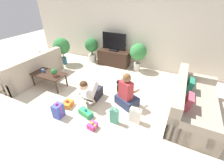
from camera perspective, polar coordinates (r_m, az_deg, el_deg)
name	(u,v)px	position (r m, az deg, el deg)	size (l,w,h in m)	color
ground_plane	(91,100)	(4.07, -8.17, -6.08)	(16.00, 16.00, 0.00)	beige
wall_back	(128,30)	(5.70, 6.08, 19.74)	(8.40, 0.06, 2.60)	silver
sofa_left	(31,71)	(5.55, -28.41, 4.52)	(0.94, 2.06, 0.82)	tan
sofa_right	(191,104)	(3.92, 27.83, -6.61)	(0.94, 2.06, 0.82)	tan
coffee_table	(48,75)	(4.81, -23.11, 3.26)	(1.06, 0.53, 0.43)	#382319
tv_console	(114,58)	(5.87, 0.70, 9.93)	(1.20, 0.47, 0.57)	#382319
tv	(114,43)	(5.68, 0.74, 15.35)	(0.92, 0.20, 0.66)	black
potted_plant_back_right	(138,53)	(5.39, 9.88, 11.56)	(0.58, 0.58, 0.98)	beige
potted_plant_corner_left	(62,47)	(6.13, -18.63, 13.26)	(0.62, 0.62, 1.03)	#336B84
potted_plant_back_left	(92,47)	(6.17, -7.74, 13.69)	(0.52, 0.52, 0.94)	beige
person_kneeling	(91,91)	(3.83, -8.19, -2.57)	(0.36, 0.78, 0.77)	#23232D
person_sitting	(127,94)	(3.71, 5.58, -3.77)	(0.64, 0.61, 0.91)	#283351
dog	(119,87)	(4.17, 2.83, -1.00)	(0.33, 0.52, 0.34)	black
gift_box_a	(58,110)	(3.67, -19.82, -9.47)	(0.19, 0.22, 0.40)	#3D51BC
gift_box_b	(86,113)	(3.60, -9.97, -10.79)	(0.39, 0.25, 0.19)	#2D934C
gift_box_c	(68,104)	(3.96, -16.53, -7.25)	(0.25, 0.29, 0.19)	orange
gift_box_d	(92,126)	(3.31, -7.45, -15.44)	(0.20, 0.20, 0.18)	#CC3389
gift_bag_a	(114,116)	(3.31, 0.85, -12.03)	(0.18, 0.12, 0.40)	#4CA384
gift_bag_b	(135,115)	(3.37, 8.81, -11.69)	(0.25, 0.16, 0.38)	white
mug	(43,71)	(4.90, -24.76, 4.64)	(0.12, 0.08, 0.09)	#386BAD
tabletop_plant	(54,72)	(4.50, -21.24, 4.25)	(0.17, 0.17, 0.22)	#A36042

